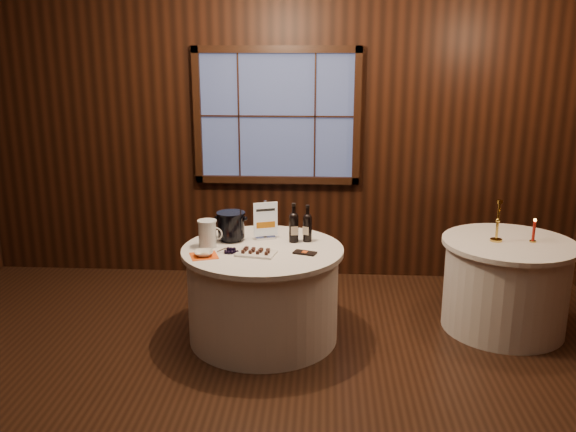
# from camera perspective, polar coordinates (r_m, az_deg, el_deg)

# --- Properties ---
(ground) EXTENTS (6.00, 6.00, 0.00)m
(ground) POSITION_cam_1_polar(r_m,az_deg,el_deg) (4.24, -3.71, -17.24)
(ground) COLOR black
(ground) RESTS_ON ground
(back_wall) EXTENTS (6.00, 0.10, 3.00)m
(back_wall) POSITION_cam_1_polar(r_m,az_deg,el_deg) (6.09, -1.04, 8.36)
(back_wall) COLOR black
(back_wall) RESTS_ON ground
(main_table) EXTENTS (1.28, 1.28, 0.77)m
(main_table) POSITION_cam_1_polar(r_m,az_deg,el_deg) (4.95, -2.34, -7.20)
(main_table) COLOR silver
(main_table) RESTS_ON ground
(side_table) EXTENTS (1.08, 1.08, 0.77)m
(side_table) POSITION_cam_1_polar(r_m,az_deg,el_deg) (5.42, 19.67, -6.08)
(side_table) COLOR silver
(side_table) RESTS_ON ground
(sign_stand) EXTENTS (0.19, 0.14, 0.32)m
(sign_stand) POSITION_cam_1_polar(r_m,az_deg,el_deg) (5.01, -2.15, -0.94)
(sign_stand) COLOR silver
(sign_stand) RESTS_ON main_table
(port_bottle_left) EXTENTS (0.08, 0.09, 0.32)m
(port_bottle_left) POSITION_cam_1_polar(r_m,az_deg,el_deg) (4.92, 0.53, -0.87)
(port_bottle_left) COLOR black
(port_bottle_left) RESTS_ON main_table
(port_bottle_right) EXTENTS (0.07, 0.08, 0.30)m
(port_bottle_right) POSITION_cam_1_polar(r_m,az_deg,el_deg) (4.94, 1.83, -0.91)
(port_bottle_right) COLOR black
(port_bottle_right) RESTS_ON main_table
(ice_bucket) EXTENTS (0.23, 0.23, 0.24)m
(ice_bucket) POSITION_cam_1_polar(r_m,az_deg,el_deg) (4.98, -5.35, -0.90)
(ice_bucket) COLOR black
(ice_bucket) RESTS_ON main_table
(chocolate_plate) EXTENTS (0.33, 0.25, 0.04)m
(chocolate_plate) POSITION_cam_1_polar(r_m,az_deg,el_deg) (4.66, -3.02, -3.41)
(chocolate_plate) COLOR white
(chocolate_plate) RESTS_ON main_table
(chocolate_box) EXTENTS (0.19, 0.14, 0.01)m
(chocolate_box) POSITION_cam_1_polar(r_m,az_deg,el_deg) (4.68, 1.58, -3.46)
(chocolate_box) COLOR black
(chocolate_box) RESTS_ON main_table
(grape_bunch) EXTENTS (0.18, 0.08, 0.04)m
(grape_bunch) POSITION_cam_1_polar(r_m,az_deg,el_deg) (4.71, -5.35, -3.22)
(grape_bunch) COLOR black
(grape_bunch) RESTS_ON main_table
(glass_pitcher) EXTENTS (0.20, 0.15, 0.22)m
(glass_pitcher) POSITION_cam_1_polar(r_m,az_deg,el_deg) (4.85, -7.53, -1.63)
(glass_pitcher) COLOR silver
(glass_pitcher) RESTS_ON main_table
(orange_napkin) EXTENTS (0.26, 0.26, 0.00)m
(orange_napkin) POSITION_cam_1_polar(r_m,az_deg,el_deg) (4.67, -7.88, -3.71)
(orange_napkin) COLOR #E64F13
(orange_napkin) RESTS_ON main_table
(cracker_bowl) EXTENTS (0.17, 0.17, 0.04)m
(cracker_bowl) POSITION_cam_1_polar(r_m,az_deg,el_deg) (4.66, -7.89, -3.48)
(cracker_bowl) COLOR white
(cracker_bowl) RESTS_ON orange_napkin
(brass_candlestick) EXTENTS (0.10, 0.10, 0.35)m
(brass_candlestick) POSITION_cam_1_polar(r_m,az_deg,el_deg) (5.23, 19.00, -0.93)
(brass_candlestick) COLOR gold
(brass_candlestick) RESTS_ON side_table
(red_candle) EXTENTS (0.05, 0.05, 0.20)m
(red_candle) POSITION_cam_1_polar(r_m,az_deg,el_deg) (5.32, 22.00, -1.46)
(red_candle) COLOR gold
(red_candle) RESTS_ON side_table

